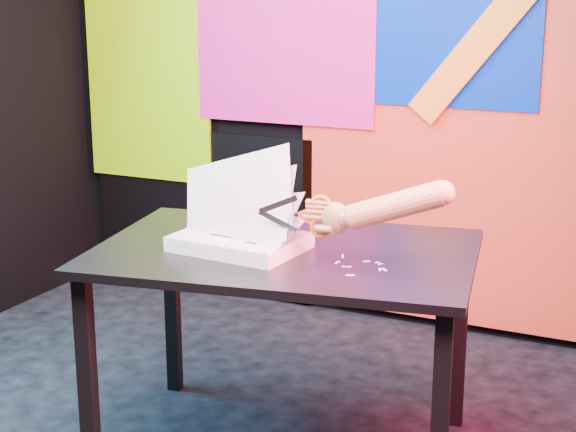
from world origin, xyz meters
The scene contains 7 objects.
room centered at (0.00, 0.00, 1.35)m, with size 3.01×3.01×2.71m.
backdrop centered at (0.06, 1.46, 0.96)m, with size 2.88×0.05×2.08m.
work_table centered at (0.40, 0.11, 0.67)m, with size 1.39×1.05×0.75m.
printout_stack centered at (0.27, 0.04, 0.78)m, with size 0.48×0.33×0.38m.
scissors centered at (0.55, 0.02, 0.90)m, with size 0.24×0.04×0.14m.
hand_forearm centered at (0.77, 0.05, 0.95)m, with size 0.45×0.12×0.19m.
paper_clippings centered at (0.69, 0.04, 0.75)m, with size 0.19×0.20×0.00m.
Camera 1 is at (1.63, -2.45, 1.60)m, focal length 55.00 mm.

